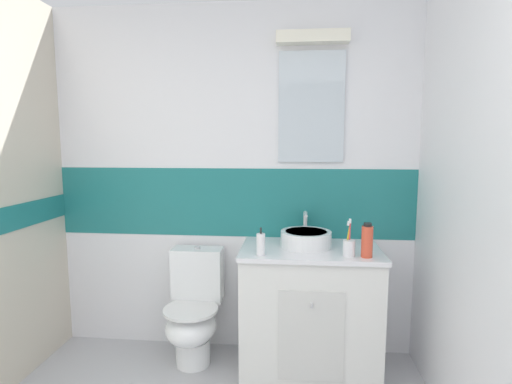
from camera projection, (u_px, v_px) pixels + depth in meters
name	position (u px, v px, depth m)	size (l,w,h in m)	color
wall_back_tiled	(235.00, 180.00, 2.89)	(3.20, 0.20, 2.50)	white
vanity_cabinet	(309.00, 309.00, 2.63)	(0.91, 0.56, 0.85)	silver
sink_basin	(306.00, 238.00, 2.60)	(0.34, 0.38, 0.21)	white
toilet	(194.00, 311.00, 2.74)	(0.37, 0.50, 0.80)	white
toothbrush_cup	(349.00, 247.00, 2.38)	(0.07, 0.07, 0.23)	white
soap_dispenser	(261.00, 244.00, 2.40)	(0.05, 0.05, 0.17)	white
mouthwash_bottle	(367.00, 241.00, 2.35)	(0.07, 0.07, 0.21)	#D84C33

